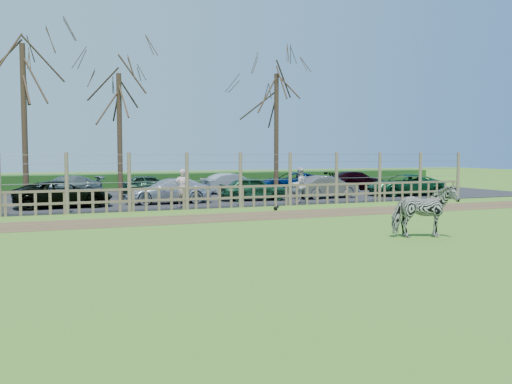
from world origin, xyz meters
name	(u,v)px	position (x,y,z in m)	size (l,w,h in m)	color
ground	(257,234)	(0.00, 0.00, 0.00)	(120.00, 120.00, 0.00)	#70A83F
dirt_strip	(212,218)	(0.00, 4.50, 0.01)	(34.00, 2.80, 0.01)	brown
asphalt	(155,198)	(0.00, 14.50, 0.02)	(44.00, 13.00, 0.04)	#232326
hedge	(132,182)	(0.00, 21.50, 0.55)	(46.00, 2.00, 1.10)	#1E4716
fence	(187,191)	(0.00, 8.00, 0.80)	(30.16, 0.16, 2.50)	brown
tree_left	(23,85)	(-6.50, 12.50, 5.62)	(4.80, 4.80, 7.88)	#3D2B1E
tree_mid	(119,106)	(-2.00, 13.50, 4.87)	(4.80, 4.80, 6.83)	#3D2B1E
tree_right	(276,105)	(7.00, 14.00, 5.24)	(4.80, 4.80, 7.35)	#3D2B1E
zebra	(424,211)	(4.22, -2.63, 0.78)	(0.84, 1.84, 1.56)	gray
visitor_a	(182,188)	(-0.09, 8.46, 0.90)	(0.63, 0.41, 1.72)	beige
visitor_b	(300,185)	(5.90, 8.79, 0.90)	(0.84, 0.65, 1.72)	silver
crow	(276,208)	(3.44, 6.18, 0.10)	(0.25, 0.18, 0.20)	black
car_2	(63,194)	(-4.99, 10.67, 0.64)	(1.99, 4.32, 1.20)	black
car_3	(169,191)	(-0.11, 10.92, 0.64)	(1.68, 4.13, 1.20)	#AFB3C5
car_4	(254,189)	(4.33, 10.92, 0.64)	(1.42, 3.52, 1.20)	#1A482C
car_5	(326,187)	(8.52, 10.80, 0.64)	(1.27, 3.64, 1.20)	slate
car_6	(404,185)	(13.55, 10.71, 0.64)	(1.99, 4.32, 1.20)	#0F4928
car_9	(63,187)	(-4.62, 16.08, 0.64)	(1.68, 4.13, 1.20)	#546361
car_10	(150,185)	(0.06, 16.16, 0.64)	(1.42, 3.52, 1.20)	#24432F
car_11	(232,183)	(4.99, 16.03, 0.64)	(1.27, 3.64, 1.20)	#B3B6C1
car_12	(292,182)	(8.90, 15.87, 0.64)	(1.99, 4.32, 1.20)	#031B50
car_13	(357,181)	(13.78, 16.09, 0.64)	(1.68, 4.13, 1.20)	black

